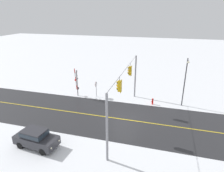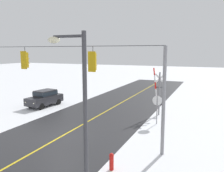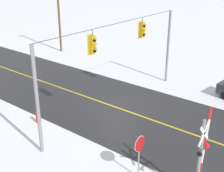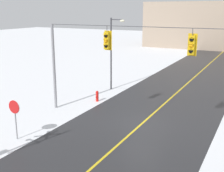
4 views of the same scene
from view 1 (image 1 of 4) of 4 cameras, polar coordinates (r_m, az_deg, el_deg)
The scene contains 9 objects.
ground_plane at distance 23.59m, azimuth 3.65°, elevation -9.66°, with size 160.00×160.00×0.00m, color white.
road_asphalt at distance 23.32m, azimuth 18.50°, elevation -11.19°, with size 9.00×80.00×0.01m, color #28282B.
lane_centre_line at distance 23.32m, azimuth 18.50°, elevation -11.18°, with size 0.14×72.00×0.01m, color gold.
signal_span at distance 21.78m, azimuth 3.84°, elevation -0.56°, with size 14.20×0.47×6.22m.
stop_sign at distance 29.01m, azimuth -4.65°, elevation 0.07°, with size 0.80×0.09×2.35m.
railroad_crossing at distance 29.47m, azimuth -10.15°, elevation 1.25°, with size 1.11×0.31×4.38m.
parked_car_charcoal at distance 20.20m, azimuth -21.21°, elevation -13.75°, with size 2.12×4.31×1.74m.
streetlamp_near at distance 26.89m, azimuth 20.47°, elevation 2.08°, with size 1.39×0.28×6.50m.
fire_hydrant at distance 27.52m, azimuth 11.67°, elevation -4.32°, with size 0.24×0.31×0.88m.
Camera 1 is at (19.95, 4.04, 11.92)m, focal length 31.56 mm.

